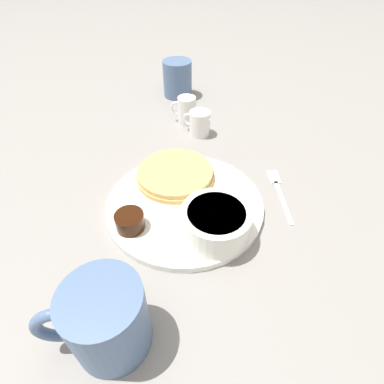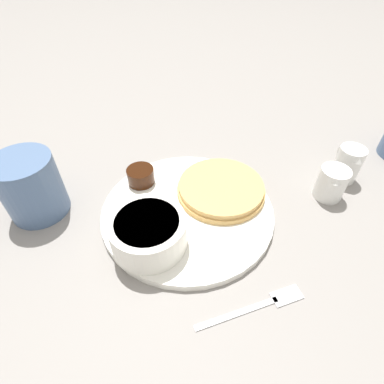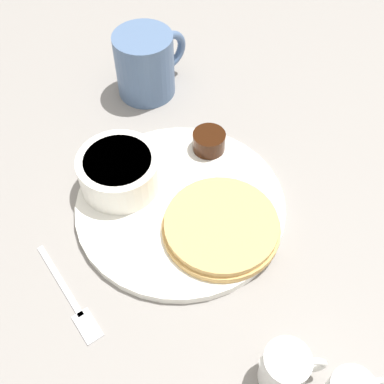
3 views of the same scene
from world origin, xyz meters
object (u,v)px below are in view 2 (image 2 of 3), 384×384
object	(u,v)px
plate	(188,211)
bowl	(148,231)
fork	(263,304)
creamer_pitcher_far	(348,164)
creamer_pitcher_near	(331,182)
coffee_mug	(31,185)

from	to	relation	value
plate	bowl	bearing A→B (deg)	131.74
plate	fork	bearing A→B (deg)	-158.25
creamer_pitcher_far	fork	xyz separation A→B (m)	(-0.20, 0.22, -0.03)
plate	fork	distance (m)	0.18
creamer_pitcher_near	creamer_pitcher_far	size ratio (longest dim) A/B	0.98
plate	creamer_pitcher_far	xyz separation A→B (m)	(0.04, -0.29, 0.03)
plate	coffee_mug	bearing A→B (deg)	77.01
bowl	coffee_mug	world-z (taller)	coffee_mug
creamer_pitcher_far	creamer_pitcher_near	bearing A→B (deg)	125.14
creamer_pitcher_far	fork	world-z (taller)	creamer_pitcher_far
plate	fork	size ratio (longest dim) A/B	1.88
coffee_mug	creamer_pitcher_far	size ratio (longest dim) A/B	1.84
coffee_mug	bowl	bearing A→B (deg)	-123.07
bowl	creamer_pitcher_near	size ratio (longest dim) A/B	1.60
bowl	fork	xyz separation A→B (m)	(-0.11, -0.13, -0.04)
bowl	coffee_mug	distance (m)	0.20
bowl	creamer_pitcher_far	size ratio (longest dim) A/B	1.57
coffee_mug	creamer_pitcher_near	size ratio (longest dim) A/B	1.87
bowl	creamer_pitcher_far	xyz separation A→B (m)	(0.09, -0.35, -0.00)
plate	coffee_mug	size ratio (longest dim) A/B	2.19
creamer_pitcher_near	creamer_pitcher_far	xyz separation A→B (m)	(0.03, -0.05, 0.00)
bowl	creamer_pitcher_near	distance (m)	0.31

